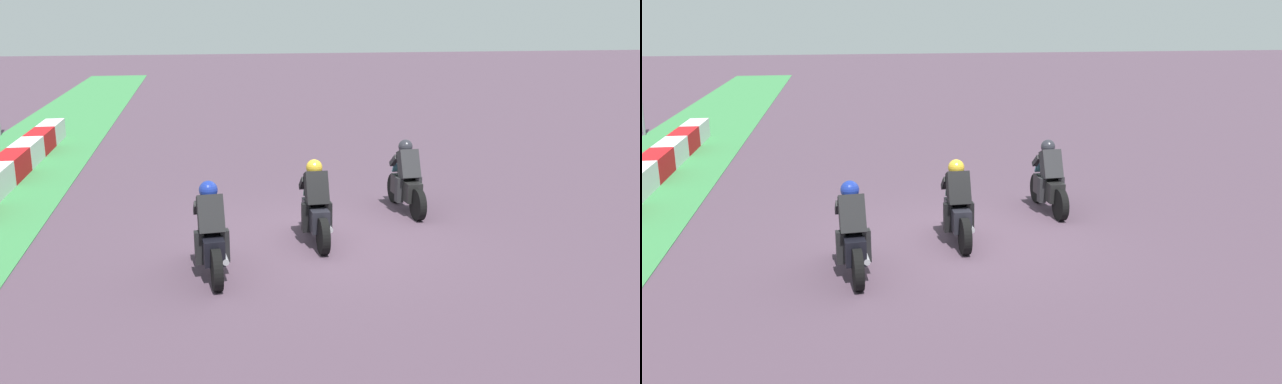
{
  "view_description": "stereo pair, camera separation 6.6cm",
  "coord_description": "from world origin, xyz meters",
  "views": [
    {
      "loc": [
        -11.91,
        2.22,
        4.07
      ],
      "look_at": [
        -0.0,
        0.03,
        0.9
      ],
      "focal_mm": 38.5,
      "sensor_mm": 36.0,
      "label": 1
    },
    {
      "loc": [
        -11.92,
        2.15,
        4.07
      ],
      "look_at": [
        -0.0,
        0.03,
        0.9
      ],
      "focal_mm": 38.5,
      "sensor_mm": 36.0,
      "label": 2
    }
  ],
  "objects": [
    {
      "name": "rider_lane_c",
      "position": [
        -1.42,
        2.05,
        0.62
      ],
      "size": [
        2.04,
        0.55,
        1.51
      ],
      "rotation": [
        0.0,
        0.0,
        0.08
      ],
      "color": "black",
      "rests_on": "ground_plane"
    },
    {
      "name": "rider_lane_b",
      "position": [
        -0.12,
        0.13,
        0.62
      ],
      "size": [
        2.04,
        0.54,
        1.51
      ],
      "rotation": [
        0.0,
        0.0,
        0.02
      ],
      "color": "black",
      "rests_on": "ground_plane"
    },
    {
      "name": "ground_plane",
      "position": [
        0.0,
        0.0,
        0.0
      ],
      "size": [
        120.0,
        120.0,
        0.0
      ],
      "primitive_type": "plane",
      "color": "#4D3A4A"
    },
    {
      "name": "rider_lane_a",
      "position": [
        1.51,
        -2.1,
        0.62
      ],
      "size": [
        2.04,
        0.55,
        1.51
      ],
      "rotation": [
        0.0,
        0.0,
        0.05
      ],
      "color": "black",
      "rests_on": "ground_plane"
    }
  ]
}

